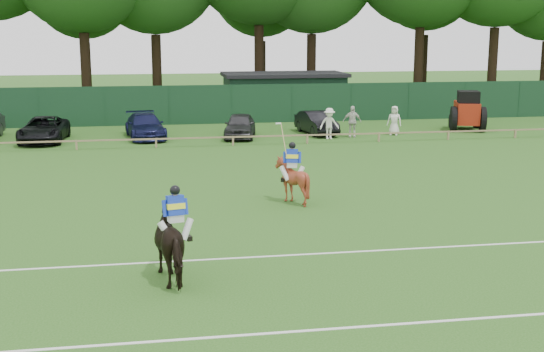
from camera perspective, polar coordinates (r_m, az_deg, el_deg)
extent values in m
plane|color=#1E4C14|center=(20.82, 0.05, -5.46)|extent=(160.00, 160.00, 0.00)
imported|color=black|center=(17.97, -7.51, -5.25)|extent=(1.47, 2.37, 1.85)
imported|color=maroon|center=(25.67, 1.58, -0.34)|extent=(1.61, 1.72, 1.60)
imported|color=black|center=(41.38, -17.47, 3.50)|extent=(2.48, 4.95, 1.35)
imported|color=#13173E|center=(41.40, -9.91, 3.88)|extent=(2.50, 4.90, 1.36)
imported|color=#313134|center=(41.04, -2.53, 3.98)|extent=(2.40, 4.27, 1.37)
imported|color=black|center=(42.53, 3.52, 4.20)|extent=(1.94, 4.14, 1.31)
imported|color=white|center=(40.59, 4.52, 4.12)|extent=(1.16, 0.73, 1.73)
imported|color=silver|center=(41.42, 6.30, 4.27)|extent=(1.11, 0.66, 1.77)
imported|color=silver|center=(42.57, 9.57, 4.32)|extent=(0.98, 0.87, 1.68)
cube|color=silver|center=(17.80, -7.57, -3.29)|extent=(0.41, 0.33, 0.18)
cube|color=#1A37BE|center=(17.72, -7.59, -2.29)|extent=(0.46, 0.39, 0.51)
cube|color=#FFFC28|center=(17.73, -7.59, -2.35)|extent=(0.48, 0.38, 0.18)
sphere|color=black|center=(17.64, -7.63, -1.12)|extent=(0.25, 0.25, 0.25)
cylinder|color=silver|center=(17.90, -6.69, -4.17)|extent=(0.41, 0.41, 0.59)
cylinder|color=silver|center=(17.77, -8.31, -4.34)|extent=(0.44, 0.31, 0.59)
cube|color=silver|center=(25.56, 1.59, 0.89)|extent=(0.41, 0.34, 0.18)
cube|color=#1A37BE|center=(25.50, 1.59, 1.59)|extent=(0.46, 0.39, 0.51)
cube|color=#FFFC28|center=(25.50, 1.59, 1.55)|extent=(0.49, 0.38, 0.18)
sphere|color=black|center=(25.44, 1.60, 2.41)|extent=(0.25, 0.25, 0.25)
cylinder|color=silver|center=(25.56, 2.16, 0.20)|extent=(0.44, 0.30, 0.59)
cylinder|color=silver|center=(25.58, 1.00, 0.21)|extent=(0.41, 0.41, 0.59)
cylinder|color=tan|center=(25.48, 0.93, 2.84)|extent=(0.14, 0.63, 1.17)
cube|color=silver|center=(15.29, 3.98, -11.93)|extent=(60.00, 0.10, 0.01)
cube|color=silver|center=(19.87, 0.54, -6.28)|extent=(60.00, 0.10, 0.01)
cube|color=#997F5B|center=(38.18, -4.58, 3.03)|extent=(62.00, 0.08, 0.08)
cube|color=#14351E|center=(46.98, -5.61, 5.59)|extent=(92.00, 0.04, 2.50)
cube|color=#14331E|center=(50.71, 0.94, 6.25)|extent=(8.00, 4.00, 2.80)
cube|color=black|center=(50.59, 0.95, 7.96)|extent=(8.40, 4.40, 0.24)
cube|color=#9E210E|center=(45.59, 15.02, 4.81)|extent=(1.94, 2.67, 1.30)
cube|color=black|center=(45.10, 15.15, 5.89)|extent=(1.52, 1.59, 0.90)
cylinder|color=black|center=(44.83, 14.04, 4.37)|extent=(0.72, 1.52, 1.50)
cylinder|color=black|center=(45.06, 16.19, 4.29)|extent=(0.72, 1.52, 1.50)
cylinder|color=black|center=(46.55, 13.91, 4.20)|extent=(0.52, 0.85, 0.80)
cylinder|color=black|center=(46.75, 15.73, 4.13)|extent=(0.52, 0.85, 0.80)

